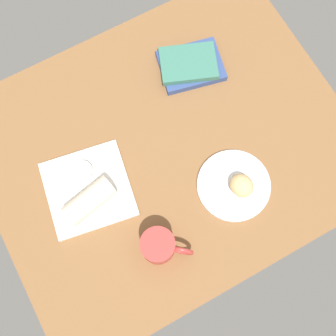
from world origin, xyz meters
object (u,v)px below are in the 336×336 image
breakfast_wrap (89,200)px  book_stack (190,65)px  scone_pastry (242,185)px  sauce_cup (83,170)px  square_plate (88,189)px  coffee_mug (159,246)px  round_plate (234,185)px

breakfast_wrap → book_stack: breakfast_wrap is taller
scone_pastry → book_stack: 42.19cm
sauce_cup → square_plate: bearing=-103.1°
square_plate → coffee_mug: bearing=-67.7°
round_plate → coffee_mug: 28.75cm
breakfast_wrap → coffee_mug: 23.64cm
round_plate → breakfast_wrap: breakfast_wrap is taller
breakfast_wrap → coffee_mug: coffee_mug is taller
book_stack → coffee_mug: bearing=-128.1°
scone_pastry → sauce_cup: 46.33cm
breakfast_wrap → book_stack: (46.87, 24.67, -2.67)cm
scone_pastry → breakfast_wrap: size_ratio=0.49×
breakfast_wrap → book_stack: bearing=105.9°
round_plate → sauce_cup: size_ratio=3.90×
book_stack → round_plate: bearing=-101.0°
sauce_cup → coffee_mug: coffee_mug is taller
scone_pastry → coffee_mug: bearing=-172.4°
square_plate → breakfast_wrap: bearing=-103.1°
square_plate → round_plate: bearing=-27.1°
coffee_mug → round_plate: bearing=11.1°
breakfast_wrap → sauce_cup: bearing=155.1°
round_plate → breakfast_wrap: 42.23cm
scone_pastry → coffee_mug: size_ratio=0.57×
round_plate → sauce_cup: bearing=146.1°
square_plate → coffee_mug: 27.38cm
round_plate → book_stack: 40.76cm
scone_pastry → square_plate: bearing=151.6°
scone_pastry → book_stack: bearing=80.9°
scone_pastry → coffee_mug: (-28.96, -3.84, 0.78)cm
round_plate → coffee_mug: (-27.88, -5.47, 4.41)cm
square_plate → book_stack: bearing=24.0°
scone_pastry → square_plate: 44.71cm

